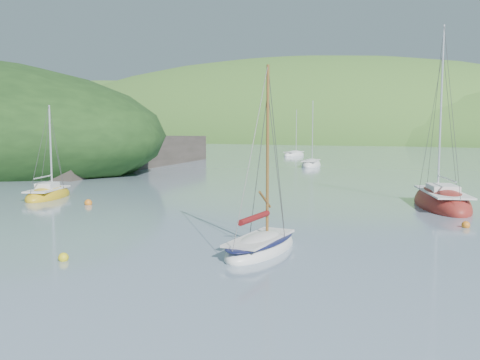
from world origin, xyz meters
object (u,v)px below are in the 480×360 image
at_px(sailboat_yellow, 48,195).
at_px(distant_sloop_a, 311,165).
at_px(daysailer_white, 261,246).
at_px(distant_sloop_c, 294,155).
at_px(sloop_red, 441,203).

height_order(sailboat_yellow, distant_sloop_a, distant_sloop_a).
xyz_separation_m(daysailer_white, distant_sloop_a, (-13.66, 43.73, -0.04)).
relative_size(distant_sloop_a, distant_sloop_c, 1.06).
xyz_separation_m(sloop_red, distant_sloop_a, (-18.67, 27.87, -0.07)).
bearing_deg(distant_sloop_a, sailboat_yellow, -110.81).
bearing_deg(sloop_red, distant_sloop_c, 100.27).
relative_size(sloop_red, distant_sloop_a, 1.39).
bearing_deg(sloop_red, sailboat_yellow, 177.41).
distance_m(sailboat_yellow, distant_sloop_a, 36.72).
xyz_separation_m(daysailer_white, distant_sloop_c, (-23.95, 63.92, -0.04)).
bearing_deg(daysailer_white, distant_sloop_a, 106.31).
bearing_deg(sailboat_yellow, daysailer_white, -42.36).
height_order(sailboat_yellow, distant_sloop_c, distant_sloop_c).
xyz_separation_m(sloop_red, distant_sloop_c, (-28.97, 48.07, -0.07)).
distance_m(daysailer_white, sloop_red, 16.63).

